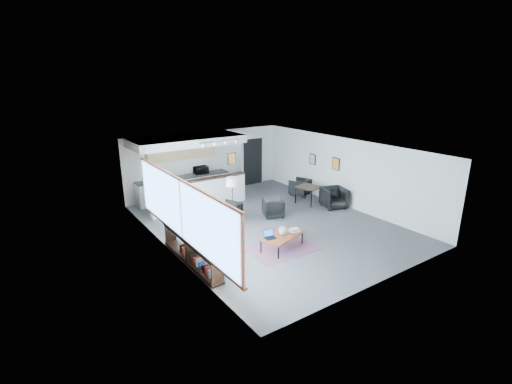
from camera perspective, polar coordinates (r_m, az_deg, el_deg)
room at (r=12.11m, az=2.06°, el=0.75°), size 7.02×9.02×2.62m
window at (r=9.68m, az=-11.40°, el=-2.93°), size 0.10×5.95×1.66m
console at (r=10.06m, az=-9.82°, el=-9.05°), size 0.35×3.00×0.80m
kitchenette at (r=14.63m, az=-10.46°, el=3.69°), size 4.20×1.96×2.60m
doorway at (r=16.96m, az=-0.57°, el=4.79°), size 1.10×0.12×2.15m
track_light at (r=13.34m, az=-5.63°, el=7.63°), size 1.60×0.07×0.15m
wall_art_lower at (r=14.59m, az=12.18°, el=4.25°), size 0.03×0.38×0.48m
wall_art_upper at (r=15.49m, az=8.70°, el=5.00°), size 0.03×0.34×0.44m
kilim_rug at (r=10.86m, az=4.02°, el=-8.63°), size 2.01×1.42×0.01m
coffee_table at (r=10.70m, az=4.06°, el=-6.75°), size 1.45×1.05×0.43m
laptop at (r=10.47m, az=2.07°, el=-6.69°), size 0.33×0.28×0.22m
ceramic_pot at (r=10.63m, az=4.17°, el=-5.94°), size 0.27×0.27×0.27m
book_stack at (r=10.95m, az=5.94°, el=-5.81°), size 0.32×0.27×0.09m
coaster at (r=10.60m, az=5.17°, el=-6.80°), size 0.14×0.14×0.01m
armchair_left at (r=12.60m, az=-4.34°, el=-3.03°), size 0.95×0.92×0.76m
armchair_right at (r=13.10m, az=2.66°, el=-2.30°), size 0.89×0.87×0.71m
floor_lamp at (r=12.61m, az=-3.67°, el=1.37°), size 0.55×0.55×1.49m
dining_table at (r=14.55m, az=8.10°, el=0.64°), size 0.99×0.99×0.68m
dining_chair_near at (r=14.27m, az=11.88°, el=-0.97°), size 0.87×0.84×0.73m
dining_chair_far at (r=15.62m, az=6.77°, el=0.70°), size 0.80×0.77×0.64m
microwave at (r=15.39m, az=-8.47°, el=3.47°), size 0.56×0.33×0.37m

